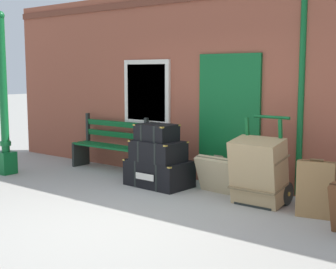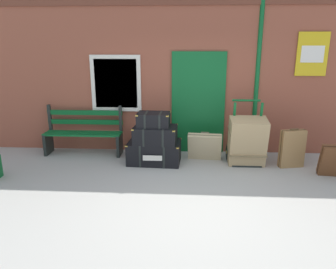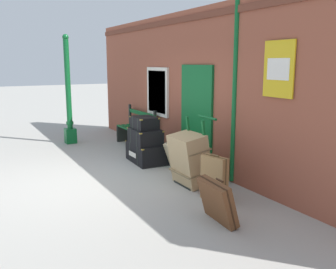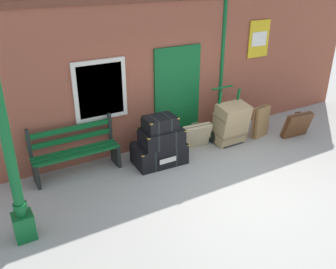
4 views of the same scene
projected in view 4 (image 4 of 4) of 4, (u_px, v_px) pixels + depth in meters
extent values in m
plane|color=#A3A099|center=(245.00, 193.00, 6.27)|extent=(60.00, 60.00, 0.00)
cube|color=brown|center=(169.00, 69.00, 7.64)|extent=(10.40, 0.30, 3.20)
cube|color=#0F5B28|center=(177.00, 96.00, 7.78)|extent=(1.10, 0.05, 2.10)
cube|color=#093718|center=(178.00, 96.00, 7.77)|extent=(0.06, 0.02, 2.10)
cube|color=silver|center=(100.00, 90.00, 6.83)|extent=(1.04, 0.06, 1.16)
cube|color=silver|center=(101.00, 90.00, 6.82)|extent=(0.88, 0.02, 1.00)
cylinder|color=#0F5B28|center=(222.00, 63.00, 8.11)|extent=(0.09, 0.09, 3.14)
cube|color=gold|center=(259.00, 39.00, 8.37)|extent=(0.60, 0.02, 0.84)
cube|color=white|center=(259.00, 39.00, 8.36)|extent=(0.44, 0.01, 0.32)
cube|color=#0F5B28|center=(24.00, 226.00, 5.17)|extent=(0.28, 0.28, 0.40)
cylinder|color=#0F5B28|center=(6.00, 140.00, 4.60)|extent=(0.14, 0.14, 2.33)
cylinder|color=#0F5B28|center=(20.00, 206.00, 5.03)|extent=(0.19, 0.19, 0.08)
cube|color=#0F5B28|center=(79.00, 156.00, 6.58)|extent=(1.60, 0.09, 0.04)
cube|color=#0F5B28|center=(76.00, 153.00, 6.69)|extent=(1.60, 0.09, 0.04)
cube|color=#0F5B28|center=(74.00, 150.00, 6.80)|extent=(1.60, 0.09, 0.04)
cube|color=#0F5B28|center=(72.00, 139.00, 6.76)|extent=(1.60, 0.05, 0.10)
cube|color=#0F5B28|center=(71.00, 129.00, 6.68)|extent=(1.60, 0.05, 0.10)
cube|color=black|center=(36.00, 174.00, 6.43)|extent=(0.06, 0.40, 0.45)
cube|color=black|center=(29.00, 144.00, 6.38)|extent=(0.06, 0.06, 0.56)
cube|color=black|center=(115.00, 154.00, 7.13)|extent=(0.06, 0.40, 0.45)
cube|color=black|center=(110.00, 127.00, 7.08)|extent=(0.06, 0.06, 0.56)
cube|color=black|center=(159.00, 153.00, 7.19)|extent=(1.03, 0.69, 0.42)
cube|color=black|center=(149.00, 155.00, 7.10)|extent=(0.07, 0.65, 0.43)
cube|color=black|center=(169.00, 151.00, 7.28)|extent=(0.07, 0.65, 0.43)
cube|color=#B79338|center=(143.00, 156.00, 6.66)|extent=(0.05, 0.05, 0.02)
cube|color=#B79338|center=(188.00, 145.00, 7.07)|extent=(0.05, 0.05, 0.02)
cube|color=#B79338|center=(130.00, 143.00, 7.15)|extent=(0.05, 0.05, 0.02)
cube|color=#B79338|center=(173.00, 134.00, 7.55)|extent=(0.05, 0.05, 0.02)
cube|color=silver|center=(168.00, 160.00, 6.91)|extent=(0.36, 0.01, 0.10)
cube|color=black|center=(162.00, 137.00, 7.00)|extent=(0.83, 0.59, 0.32)
cube|color=black|center=(153.00, 139.00, 6.93)|extent=(0.07, 0.55, 0.33)
cube|color=black|center=(170.00, 135.00, 7.08)|extent=(0.07, 0.55, 0.33)
cube|color=#B79338|center=(149.00, 139.00, 6.58)|extent=(0.05, 0.05, 0.02)
cube|color=#B79338|center=(185.00, 131.00, 6.89)|extent=(0.05, 0.05, 0.02)
cube|color=#B79338|center=(138.00, 129.00, 6.99)|extent=(0.05, 0.05, 0.02)
cube|color=#B79338|center=(173.00, 122.00, 7.30)|extent=(0.05, 0.05, 0.02)
cube|color=black|center=(160.00, 123.00, 6.87)|extent=(0.61, 0.46, 0.26)
cube|color=black|center=(154.00, 125.00, 6.81)|extent=(0.05, 0.45, 0.27)
cube|color=black|center=(166.00, 122.00, 6.93)|extent=(0.05, 0.45, 0.27)
cube|color=#B79338|center=(151.00, 124.00, 6.54)|extent=(0.05, 0.05, 0.02)
cube|color=#B79338|center=(178.00, 118.00, 6.78)|extent=(0.05, 0.05, 0.02)
cube|color=#B79338|center=(142.00, 117.00, 6.86)|extent=(0.05, 0.05, 0.02)
cube|color=#B79338|center=(168.00, 111.00, 7.10)|extent=(0.05, 0.05, 0.02)
cube|color=black|center=(230.00, 143.00, 8.05)|extent=(0.56, 0.28, 0.03)
cube|color=#0F5B28|center=(217.00, 118.00, 7.85)|extent=(0.04, 0.22, 1.19)
cube|color=#0F5B28|center=(235.00, 113.00, 8.08)|extent=(0.04, 0.22, 1.19)
cylinder|color=#0F5B28|center=(223.00, 88.00, 7.85)|extent=(0.54, 0.04, 0.04)
cylinder|color=black|center=(212.00, 136.00, 8.05)|extent=(0.04, 0.32, 0.32)
cylinder|color=#B79338|center=(212.00, 136.00, 8.05)|extent=(0.07, 0.06, 0.06)
cylinder|color=black|center=(234.00, 130.00, 8.34)|extent=(0.04, 0.32, 0.32)
cylinder|color=#B79338|center=(234.00, 130.00, 8.34)|extent=(0.07, 0.06, 0.06)
cube|color=tan|center=(231.00, 124.00, 7.87)|extent=(0.68, 0.58, 0.94)
cube|color=olive|center=(230.00, 132.00, 7.96)|extent=(0.70, 0.46, 0.10)
cube|color=olive|center=(231.00, 115.00, 7.79)|extent=(0.70, 0.46, 0.10)
cube|color=tan|center=(195.00, 136.00, 7.75)|extent=(0.68, 0.37, 0.56)
cylinder|color=#71644C|center=(195.00, 123.00, 7.66)|extent=(0.16, 0.04, 0.03)
cube|color=brown|center=(195.00, 136.00, 7.75)|extent=(0.68, 0.26, 0.54)
cube|color=olive|center=(261.00, 122.00, 8.25)|extent=(0.48, 0.24, 0.71)
cylinder|color=brown|center=(262.00, 106.00, 8.10)|extent=(0.16, 0.06, 0.03)
cube|color=brown|center=(261.00, 122.00, 8.25)|extent=(0.46, 0.12, 0.73)
cube|color=brown|center=(297.00, 125.00, 8.25)|extent=(0.69, 0.35, 0.59)
cylinder|color=#3A2112|center=(298.00, 112.00, 8.14)|extent=(0.16, 0.04, 0.03)
cube|color=#351E10|center=(297.00, 125.00, 8.25)|extent=(0.69, 0.24, 0.57)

